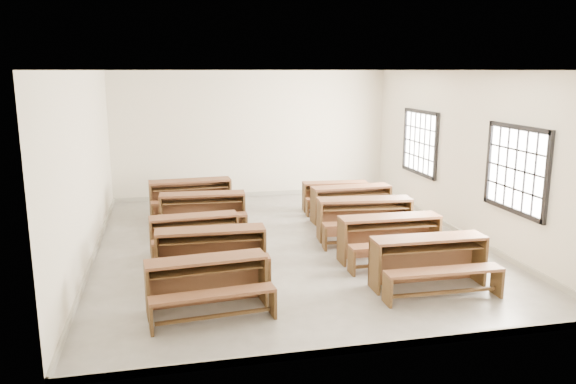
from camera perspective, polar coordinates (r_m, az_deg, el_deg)
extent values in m
plane|color=gray|center=(10.61, 0.00, -5.29)|extent=(8.50, 8.50, 0.00)
cube|color=white|center=(10.11, 0.00, 12.13)|extent=(7.00, 8.50, 0.05)
cube|color=beige|center=(14.36, -3.66, 5.85)|extent=(7.00, 0.05, 3.20)
cube|color=beige|center=(6.26, 8.37, -2.66)|extent=(7.00, 0.05, 3.20)
cube|color=beige|center=(10.09, -19.67, 2.43)|extent=(0.05, 8.50, 3.20)
cube|color=beige|center=(11.49, 17.21, 3.72)|extent=(0.05, 8.50, 3.20)
cube|color=gray|center=(14.62, -3.58, -0.20)|extent=(7.00, 0.04, 0.10)
cube|color=gray|center=(6.82, 7.97, -15.35)|extent=(7.00, 0.04, 0.10)
cube|color=gray|center=(10.45, -19.09, -5.98)|extent=(0.04, 8.50, 0.10)
cube|color=gray|center=(11.81, 16.76, -3.73)|extent=(0.04, 8.50, 0.10)
cube|color=white|center=(9.98, 22.24, 2.13)|extent=(0.02, 1.50, 1.30)
cube|color=black|center=(9.89, 22.47, 6.07)|extent=(0.06, 1.62, 0.08)
cube|color=black|center=(10.11, 21.83, -1.72)|extent=(0.06, 1.62, 0.08)
cube|color=black|center=(9.35, 24.86, 1.27)|extent=(0.06, 0.08, 1.46)
cube|color=black|center=(10.62, 19.76, 2.89)|extent=(0.06, 0.08, 1.46)
cube|color=white|center=(13.07, 13.32, 4.91)|extent=(0.02, 1.50, 1.30)
cube|color=black|center=(12.99, 13.39, 7.93)|extent=(0.06, 1.62, 0.08)
cube|color=black|center=(13.16, 13.10, 1.93)|extent=(0.06, 1.62, 0.08)
cube|color=black|center=(12.36, 14.82, 4.43)|extent=(0.06, 0.08, 1.46)
cube|color=black|center=(13.77, 11.83, 5.34)|extent=(0.06, 0.08, 1.46)
cube|color=brown|center=(7.68, -8.34, -6.79)|extent=(1.65, 0.56, 0.04)
cube|color=brown|center=(7.97, -8.49, -8.85)|extent=(1.62, 0.20, 0.69)
cube|color=#4F371B|center=(7.73, -14.12, -9.80)|extent=(0.08, 0.41, 0.69)
cube|color=#4F371B|center=(7.96, -2.59, -8.75)|extent=(0.08, 0.41, 0.69)
cube|color=#4F371B|center=(7.71, -8.28, -7.83)|extent=(1.52, 0.45, 0.02)
cube|color=brown|center=(7.33, -7.60, -10.25)|extent=(1.64, 0.44, 0.04)
cube|color=#4F371B|center=(7.33, -13.77, -12.32)|extent=(0.07, 0.29, 0.38)
cube|color=#4F371B|center=(7.58, -1.56, -11.11)|extent=(0.07, 0.29, 0.38)
cube|color=#4F371B|center=(7.45, -7.53, -12.41)|extent=(1.50, 0.19, 0.04)
cube|color=brown|center=(8.89, -7.90, -3.84)|extent=(1.72, 0.47, 0.04)
cube|color=brown|center=(9.19, -7.89, -5.83)|extent=(1.71, 0.09, 0.73)
cube|color=#4F371B|center=(9.01, -13.17, -6.42)|extent=(0.05, 0.43, 0.73)
cube|color=#4F371B|center=(9.08, -2.53, -5.94)|extent=(0.05, 0.43, 0.73)
cube|color=#4F371B|center=(8.91, -7.86, -4.81)|extent=(1.59, 0.36, 0.02)
cube|color=brown|center=(8.49, -7.64, -6.90)|extent=(1.72, 0.35, 0.04)
cube|color=#4F371B|center=(8.57, -13.24, -8.54)|extent=(0.05, 0.30, 0.41)
cube|color=#4F371B|center=(8.64, -2.01, -8.02)|extent=(0.05, 0.30, 0.41)
cube|color=#4F371B|center=(8.60, -7.57, -8.92)|extent=(1.59, 0.10, 0.04)
cube|color=brown|center=(10.05, -9.57, -2.44)|extent=(1.57, 0.49, 0.04)
cube|color=brown|center=(10.31, -9.62, -4.07)|extent=(1.54, 0.15, 0.66)
cube|color=#4F371B|center=(10.09, -13.75, -4.62)|extent=(0.07, 0.39, 0.66)
cube|color=#4F371B|center=(10.26, -5.31, -4.04)|extent=(0.07, 0.39, 0.66)
cube|color=#4F371B|center=(10.07, -9.52, -3.21)|extent=(1.45, 0.39, 0.02)
cube|color=brown|center=(9.68, -9.15, -4.79)|extent=(1.56, 0.38, 0.04)
cube|color=#4F371B|center=(9.68, -13.56, -6.23)|extent=(0.06, 0.27, 0.37)
cube|color=#4F371B|center=(9.86, -4.75, -5.59)|extent=(0.06, 0.27, 0.37)
cube|color=#4F371B|center=(9.77, -9.10, -6.41)|extent=(1.43, 0.15, 0.04)
cube|color=brown|center=(11.48, -8.70, -0.21)|extent=(1.73, 0.52, 0.04)
cube|color=brown|center=(11.75, -8.65, -1.84)|extent=(1.71, 0.14, 0.73)
cube|color=#4F371B|center=(11.59, -12.77, -2.20)|extent=(0.07, 0.43, 0.73)
cube|color=#4F371B|center=(11.60, -4.52, -1.92)|extent=(0.07, 0.43, 0.73)
cube|color=#4F371B|center=(11.49, -8.68, -0.96)|extent=(1.60, 0.41, 0.02)
cube|color=brown|center=(11.04, -8.62, -2.41)|extent=(1.73, 0.40, 0.04)
cube|color=#4F371B|center=(11.13, -12.89, -3.67)|extent=(0.06, 0.30, 0.41)
cube|color=#4F371B|center=(11.13, -4.28, -3.38)|extent=(0.06, 0.30, 0.41)
cube|color=#4F371B|center=(11.12, -8.57, -4.01)|extent=(1.58, 0.14, 0.04)
cube|color=brown|center=(12.70, -9.93, 1.13)|extent=(1.82, 0.57, 0.04)
cube|color=brown|center=(12.98, -9.96, -0.45)|extent=(1.80, 0.16, 0.76)
cube|color=#4F371B|center=(12.73, -13.78, -0.88)|extent=(0.07, 0.45, 0.76)
cube|color=#4F371B|center=(12.91, -6.00, -0.41)|extent=(0.07, 0.45, 0.76)
cube|color=#4F371B|center=(12.71, -9.89, 0.42)|extent=(1.68, 0.44, 0.02)
cube|color=brown|center=(12.24, -9.58, -0.89)|extent=(1.81, 0.43, 0.04)
cube|color=#4F371B|center=(12.23, -13.62, -2.21)|extent=(0.07, 0.32, 0.43)
cube|color=#4F371B|center=(12.42, -5.52, -1.70)|extent=(0.07, 0.32, 0.43)
cube|color=#4F371B|center=(12.32, -9.53, -2.42)|extent=(1.66, 0.16, 0.04)
cube|color=brown|center=(8.63, 14.14, -4.57)|extent=(1.73, 0.46, 0.04)
cube|color=brown|center=(8.91, 13.47, -6.61)|extent=(1.73, 0.07, 0.73)
cube|color=#4F371B|center=(8.43, 8.78, -7.51)|extent=(0.05, 0.43, 0.73)
cube|color=#4F371B|center=(9.13, 18.82, -6.48)|extent=(0.05, 0.43, 0.73)
cube|color=#4F371B|center=(8.65, 14.15, -5.56)|extent=(1.60, 0.35, 0.02)
cube|color=brown|center=(8.28, 15.60, -7.73)|extent=(1.73, 0.33, 0.04)
cube|color=#4F371B|center=(8.03, 10.06, -9.83)|extent=(0.05, 0.30, 0.41)
cube|color=#4F371B|center=(8.76, 20.48, -8.53)|extent=(0.05, 0.30, 0.41)
cube|color=#4F371B|center=(8.39, 15.47, -9.81)|extent=(1.60, 0.08, 0.04)
cube|color=brown|center=(9.69, 10.31, -2.53)|extent=(1.74, 0.45, 0.04)
cube|color=brown|center=(9.97, 9.80, -4.42)|extent=(1.73, 0.06, 0.74)
cube|color=#4F371B|center=(9.51, 5.48, -5.10)|extent=(0.05, 0.43, 0.74)
cube|color=#4F371B|center=(10.14, 14.66, -4.36)|extent=(0.05, 0.43, 0.74)
cube|color=#4F371B|center=(9.71, 10.32, -3.43)|extent=(1.60, 0.34, 0.02)
cube|color=brown|center=(9.31, 11.46, -5.27)|extent=(1.73, 0.32, 0.04)
cube|color=#4F371B|center=(9.09, 6.47, -7.05)|extent=(0.05, 0.30, 0.41)
cube|color=#4F371B|center=(9.74, 16.00, -6.13)|extent=(0.05, 0.30, 0.41)
cube|color=#4F371B|center=(9.41, 11.38, -7.16)|extent=(1.60, 0.07, 0.04)
cube|color=brown|center=(10.82, 7.80, -0.75)|extent=(1.83, 0.63, 0.04)
cube|color=brown|center=(11.11, 7.49, -2.54)|extent=(1.79, 0.22, 0.76)
cube|color=#4F371B|center=(10.74, 3.22, -2.97)|extent=(0.09, 0.45, 0.76)
cube|color=#4F371B|center=(11.16, 12.09, -2.64)|extent=(0.09, 0.45, 0.76)
cube|color=#4F371B|center=(10.84, 7.81, -1.58)|extent=(1.68, 0.50, 0.02)
cube|color=brown|center=(10.39, 8.50, -3.23)|extent=(1.81, 0.49, 0.04)
cube|color=#4F371B|center=(10.27, 3.73, -4.67)|extent=(0.08, 0.32, 0.43)
cube|color=#4F371B|center=(10.71, 12.98, -4.25)|extent=(0.08, 0.32, 0.43)
cube|color=#4F371B|center=(10.48, 8.44, -5.00)|extent=(1.65, 0.22, 0.04)
cube|color=brown|center=(12.10, 6.44, 0.51)|extent=(1.72, 0.47, 0.04)
cube|color=brown|center=(12.36, 6.08, -1.06)|extent=(1.71, 0.09, 0.73)
cube|color=#4F371B|center=(11.92, 2.63, -1.50)|extent=(0.05, 0.43, 0.73)
cube|color=#4F371B|center=(12.49, 9.99, -1.04)|extent=(0.05, 0.43, 0.73)
cube|color=#4F371B|center=(12.11, 6.45, -0.21)|extent=(1.59, 0.36, 0.02)
cube|color=brown|center=(11.69, 7.29, -1.54)|extent=(1.72, 0.35, 0.04)
cube|color=#4F371B|center=(11.48, 3.37, -2.88)|extent=(0.05, 0.30, 0.41)
cube|color=#4F371B|center=(12.07, 10.96, -2.33)|extent=(0.05, 0.30, 0.41)
cube|color=#4F371B|center=(11.77, 7.25, -3.06)|extent=(1.58, 0.10, 0.04)
cube|color=brown|center=(13.03, 4.81, 0.95)|extent=(1.52, 0.50, 0.04)
cube|color=brown|center=(13.26, 4.63, -0.33)|extent=(1.49, 0.17, 0.63)
cube|color=#4F371B|center=(12.97, 1.64, -0.58)|extent=(0.07, 0.37, 0.63)
cube|color=#4F371B|center=(13.27, 7.85, -0.39)|extent=(0.07, 0.37, 0.63)
cube|color=#4F371B|center=(13.04, 4.81, 0.38)|extent=(1.40, 0.40, 0.02)
cube|color=brown|center=(12.65, 5.22, -0.69)|extent=(1.51, 0.39, 0.04)
cube|color=#4F371B|center=(12.56, 1.96, -1.66)|extent=(0.06, 0.26, 0.35)
cube|color=#4F371B|center=(12.88, 8.36, -1.44)|extent=(0.06, 0.26, 0.35)
cube|color=#4F371B|center=(12.72, 5.20, -1.92)|extent=(1.38, 0.17, 0.04)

